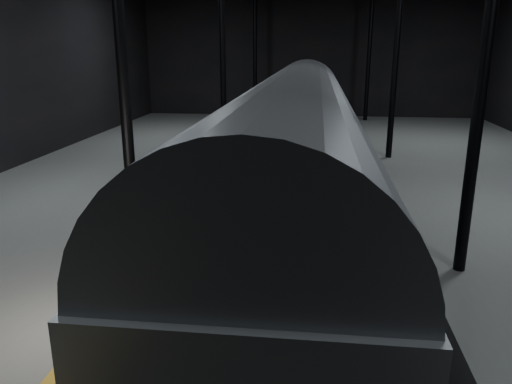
# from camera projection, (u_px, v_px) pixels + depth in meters

# --- Properties ---
(ground) EXTENTS (44.00, 44.00, 0.00)m
(ground) POSITION_uv_depth(u_px,v_px,m) (297.00, 238.00, 15.85)
(ground) COLOR black
(ground) RESTS_ON ground
(platform_left) EXTENTS (9.00, 43.80, 1.00)m
(platform_left) POSITION_uv_depth(u_px,v_px,m) (72.00, 214.00, 16.57)
(platform_left) COLOR #595956
(platform_left) RESTS_ON ground
(tactile_strip) EXTENTS (0.50, 43.80, 0.01)m
(tactile_strip) POSITION_uv_depth(u_px,v_px,m) (196.00, 204.00, 15.94)
(tactile_strip) COLOR olive
(tactile_strip) RESTS_ON platform_left
(track) EXTENTS (2.40, 43.00, 0.24)m
(track) POSITION_uv_depth(u_px,v_px,m) (297.00, 236.00, 15.83)
(track) COLOR #3F3328
(track) RESTS_ON ground
(train) EXTENTS (2.92, 19.49, 5.21)m
(train) POSITION_uv_depth(u_px,v_px,m) (297.00, 164.00, 13.01)
(train) COLOR #929499
(train) RESTS_ON ground
(woman) EXTENTS (0.66, 0.55, 1.56)m
(woman) POSITION_uv_depth(u_px,v_px,m) (127.00, 229.00, 11.56)
(woman) COLOR #927559
(woman) RESTS_ON platform_left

